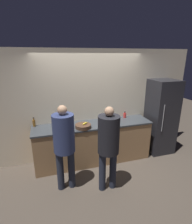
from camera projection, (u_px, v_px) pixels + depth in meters
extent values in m
plane|color=#4C4238|center=(98.00, 168.00, 3.97)|extent=(14.00, 14.00, 0.00)
cube|color=beige|center=(90.00, 106.00, 4.18)|extent=(5.20, 0.06, 2.60)
cube|color=#9E754C|center=(93.00, 143.00, 4.16)|extent=(2.69, 0.63, 0.92)
cube|color=#383D42|center=(93.00, 124.00, 4.01)|extent=(2.72, 0.66, 0.03)
cube|color=#232328|center=(161.00, 117.00, 4.48)|extent=(0.64, 0.63, 1.89)
cylinder|color=#99999E|center=(163.00, 118.00, 4.10)|extent=(0.02, 0.02, 0.66)
cylinder|color=#232838|center=(60.00, 171.00, 3.26)|extent=(0.13, 0.13, 0.80)
cylinder|color=#232838|center=(71.00, 169.00, 3.32)|extent=(0.13, 0.13, 0.80)
cylinder|color=navy|center=(64.00, 133.00, 3.06)|extent=(0.38, 0.38, 0.70)
sphere|color=tan|center=(62.00, 110.00, 2.93)|extent=(0.17, 0.17, 0.17)
cylinder|color=#232838|center=(102.00, 171.00, 3.25)|extent=(0.13, 0.13, 0.79)
cylinder|color=#232838|center=(113.00, 169.00, 3.31)|extent=(0.13, 0.13, 0.79)
cylinder|color=black|center=(109.00, 135.00, 3.05)|extent=(0.38, 0.38, 0.69)
sphere|color=tan|center=(109.00, 111.00, 2.92)|extent=(0.16, 0.16, 0.16)
cylinder|color=#4C3323|center=(83.00, 126.00, 3.76)|extent=(0.34, 0.34, 0.08)
ellipsoid|color=yellow|center=(85.00, 123.00, 3.75)|extent=(0.15, 0.12, 0.04)
cylinder|color=silver|center=(61.00, 122.00, 3.94)|extent=(0.10, 0.10, 0.12)
cylinder|color=#99754C|center=(60.00, 118.00, 3.91)|extent=(0.01, 0.05, 0.21)
cylinder|color=#99754C|center=(61.00, 118.00, 3.92)|extent=(0.03, 0.04, 0.21)
cylinder|color=#99754C|center=(61.00, 118.00, 3.90)|extent=(0.05, 0.01, 0.21)
cylinder|color=#333338|center=(56.00, 127.00, 3.57)|extent=(0.08, 0.08, 0.18)
cylinder|color=#333338|center=(55.00, 122.00, 3.53)|extent=(0.03, 0.03, 0.06)
cylinder|color=black|center=(55.00, 120.00, 3.52)|extent=(0.04, 0.04, 0.02)
cylinder|color=brown|center=(34.00, 123.00, 3.83)|extent=(0.06, 0.06, 0.15)
cylinder|color=brown|center=(34.00, 119.00, 3.80)|extent=(0.03, 0.03, 0.05)
cylinder|color=black|center=(33.00, 118.00, 3.79)|extent=(0.03, 0.03, 0.02)
cylinder|color=red|center=(125.00, 115.00, 4.38)|extent=(0.07, 0.07, 0.11)
cylinder|color=red|center=(125.00, 113.00, 4.36)|extent=(0.03, 0.03, 0.03)
cylinder|color=black|center=(125.00, 112.00, 4.35)|extent=(0.04, 0.04, 0.01)
cylinder|color=gold|center=(106.00, 118.00, 4.20)|extent=(0.08, 0.08, 0.09)
cylinder|color=#28282D|center=(70.00, 125.00, 3.82)|extent=(0.08, 0.08, 0.09)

